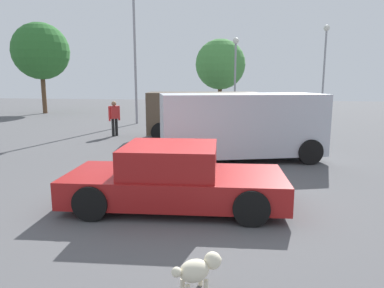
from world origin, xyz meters
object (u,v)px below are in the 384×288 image
Objects in this scene: light_post_near at (235,62)px; light_post_mid at (134,33)px; van_white at (240,124)px; pedestrian at (114,116)px; light_post_far at (325,55)px; sedan_foreground at (174,178)px; suv_dark at (203,113)px; dog at (198,269)px.

light_post_mid is at bearing -131.54° from light_post_near.
van_white reaches higher than pedestrian.
sedan_foreground is at bearing -107.87° from light_post_far.
van_white is 11.46m from light_post_mid.
light_post_mid is 14.51m from light_post_far.
suv_dark is at bearing -84.27° from van_white.
light_post_mid is at bearing -145.77° from light_post_far.
light_post_far is at bearing 51.19° from suv_dark.
light_post_near is (-0.80, 14.87, 2.71)m from van_white.
dog is 11.33m from suv_dark.
light_post_far is (6.00, 24.08, 4.15)m from dog.
van_white is at bearing -108.74° from light_post_far.
suv_dark is 7.72m from light_post_mid.
van_white is (0.28, 7.22, 0.85)m from dog.
van_white is 6.98m from pedestrian.
pedestrian is (-4.04, -0.04, -0.16)m from suv_dark.
light_post_near reaches higher than sedan_foreground.
light_post_near is at bearing 76.43° from suv_dark.
light_post_mid reaches higher than dog.
sedan_foreground reaches higher than dog.
light_post_near reaches higher than dog.
dog is at bearing -104.00° from light_post_far.
dog is 17.70m from light_post_mid.
pedestrian is (-4.59, 8.45, 0.36)m from sedan_foreground.
dog is at bearing -91.59° from suv_dark.
suv_dark is at bearing 89.16° from sedan_foreground.
dog is 12.46m from pedestrian.
light_post_mid is (-5.46, -6.17, 1.33)m from light_post_near.
van_white is 0.96× the size of light_post_near.
light_post_near is at bearing 56.60° from dog.
sedan_foreground is at bearing 58.17° from van_white.
suv_dark is 11.25m from light_post_near.
van_white is (1.16, 4.48, 0.56)m from sedan_foreground.
van_white is at bearing -86.93° from light_post_near.
sedan_foreground is 0.88× the size of suv_dark.
light_post_near is 6.84m from light_post_far.
sedan_foreground is 9.62m from pedestrian.
dog is 0.10× the size of van_white.
suv_dark reaches higher than dog.
pedestrian is at bearing 113.99° from sedan_foreground.
light_post_far is at bearing 67.63° from sedan_foreground.
suv_dark is 0.76× the size of light_post_far.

